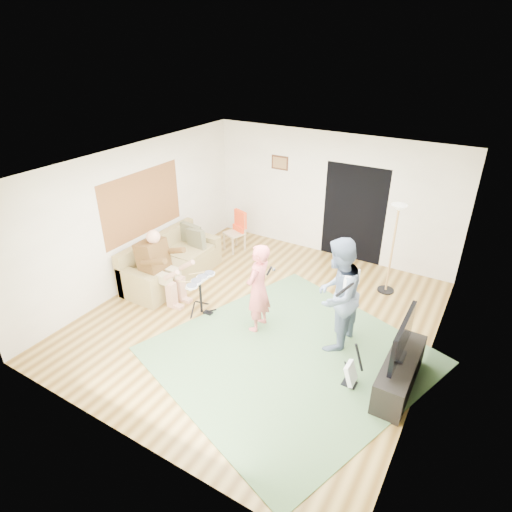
{
  "coord_description": "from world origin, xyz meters",
  "views": [
    {
      "loc": [
        3.1,
        -5.33,
        4.44
      ],
      "look_at": [
        -0.26,
        0.3,
        1.03
      ],
      "focal_mm": 30.0,
      "sensor_mm": 36.0,
      "label": 1
    }
  ],
  "objects_px": {
    "sofa": "(169,265)",
    "guitarist": "(337,295)",
    "tv_cabinet": "(399,373)",
    "torchiere_lamp": "(395,234)",
    "drum_kit": "(201,297)",
    "guitar_spare": "(351,374)",
    "television": "(403,338)",
    "dining_chair": "(235,236)",
    "singer": "(258,288)"
  },
  "relations": [
    {
      "from": "sofa",
      "to": "guitarist",
      "type": "height_order",
      "value": "guitarist"
    },
    {
      "from": "tv_cabinet",
      "to": "torchiere_lamp",
      "type": "bearing_deg",
      "value": 109.15
    },
    {
      "from": "sofa",
      "to": "drum_kit",
      "type": "distance_m",
      "value": 1.45
    },
    {
      "from": "torchiere_lamp",
      "to": "tv_cabinet",
      "type": "distance_m",
      "value": 2.78
    },
    {
      "from": "guitarist",
      "to": "guitar_spare",
      "type": "height_order",
      "value": "guitarist"
    },
    {
      "from": "sofa",
      "to": "drum_kit",
      "type": "bearing_deg",
      "value": -26.63
    },
    {
      "from": "guitarist",
      "to": "guitar_spare",
      "type": "xyz_separation_m",
      "value": [
        0.57,
        -0.74,
        -0.71
      ]
    },
    {
      "from": "guitar_spare",
      "to": "drum_kit",
      "type": "bearing_deg",
      "value": 172.76
    },
    {
      "from": "tv_cabinet",
      "to": "television",
      "type": "bearing_deg",
      "value": -180.0
    },
    {
      "from": "drum_kit",
      "to": "guitarist",
      "type": "distance_m",
      "value": 2.46
    },
    {
      "from": "television",
      "to": "guitarist",
      "type": "bearing_deg",
      "value": 158.72
    },
    {
      "from": "dining_chair",
      "to": "tv_cabinet",
      "type": "bearing_deg",
      "value": -8.72
    },
    {
      "from": "guitar_spare",
      "to": "tv_cabinet",
      "type": "height_order",
      "value": "guitar_spare"
    },
    {
      "from": "torchiere_lamp",
      "to": "television",
      "type": "xyz_separation_m",
      "value": [
        0.81,
        -2.46,
        -0.37
      ]
    },
    {
      "from": "dining_chair",
      "to": "sofa",
      "type": "bearing_deg",
      "value": -83.35
    },
    {
      "from": "dining_chair",
      "to": "singer",
      "type": "bearing_deg",
      "value": -28.59
    },
    {
      "from": "guitar_spare",
      "to": "television",
      "type": "height_order",
      "value": "television"
    },
    {
      "from": "sofa",
      "to": "torchiere_lamp",
      "type": "relative_size",
      "value": 1.22
    },
    {
      "from": "singer",
      "to": "television",
      "type": "distance_m",
      "value": 2.35
    },
    {
      "from": "sofa",
      "to": "guitarist",
      "type": "relative_size",
      "value": 1.17
    },
    {
      "from": "guitarist",
      "to": "dining_chair",
      "type": "bearing_deg",
      "value": -121.09
    },
    {
      "from": "sofa",
      "to": "guitar_spare",
      "type": "xyz_separation_m",
      "value": [
        4.21,
        -1.02,
        -0.08
      ]
    },
    {
      "from": "guitarist",
      "to": "television",
      "type": "distance_m",
      "value": 1.18
    },
    {
      "from": "singer",
      "to": "dining_chair",
      "type": "relative_size",
      "value": 1.67
    },
    {
      "from": "guitar_spare",
      "to": "television",
      "type": "distance_m",
      "value": 0.89
    },
    {
      "from": "sofa",
      "to": "singer",
      "type": "bearing_deg",
      "value": -12.43
    },
    {
      "from": "guitarist",
      "to": "dining_chair",
      "type": "relative_size",
      "value": 1.99
    },
    {
      "from": "guitar_spare",
      "to": "torchiere_lamp",
      "type": "xyz_separation_m",
      "value": [
        -0.27,
        2.77,
        1.01
      ]
    },
    {
      "from": "guitar_spare",
      "to": "dining_chair",
      "type": "distance_m",
      "value": 4.68
    },
    {
      "from": "television",
      "to": "drum_kit",
      "type": "bearing_deg",
      "value": 179.0
    },
    {
      "from": "sofa",
      "to": "singer",
      "type": "height_order",
      "value": "singer"
    },
    {
      "from": "sofa",
      "to": "television",
      "type": "bearing_deg",
      "value": -8.51
    },
    {
      "from": "singer",
      "to": "sofa",
      "type": "bearing_deg",
      "value": -104.02
    },
    {
      "from": "drum_kit",
      "to": "television",
      "type": "height_order",
      "value": "television"
    },
    {
      "from": "guitar_spare",
      "to": "torchiere_lamp",
      "type": "height_order",
      "value": "torchiere_lamp"
    },
    {
      "from": "torchiere_lamp",
      "to": "television",
      "type": "distance_m",
      "value": 2.62
    },
    {
      "from": "tv_cabinet",
      "to": "television",
      "type": "xyz_separation_m",
      "value": [
        -0.05,
        -0.0,
        0.6
      ]
    },
    {
      "from": "torchiere_lamp",
      "to": "drum_kit",
      "type": "bearing_deg",
      "value": -137.76
    },
    {
      "from": "torchiere_lamp",
      "to": "sofa",
      "type": "bearing_deg",
      "value": -156.04
    },
    {
      "from": "television",
      "to": "torchiere_lamp",
      "type": "bearing_deg",
      "value": 108.11
    },
    {
      "from": "drum_kit",
      "to": "guitar_spare",
      "type": "xyz_separation_m",
      "value": [
        2.92,
        -0.37,
        -0.1
      ]
    },
    {
      "from": "sofa",
      "to": "television",
      "type": "xyz_separation_m",
      "value": [
        4.75,
        -0.71,
        0.56
      ]
    },
    {
      "from": "television",
      "to": "singer",
      "type": "bearing_deg",
      "value": 175.6
    },
    {
      "from": "guitarist",
      "to": "tv_cabinet",
      "type": "distance_m",
      "value": 1.4
    },
    {
      "from": "singer",
      "to": "torchiere_lamp",
      "type": "relative_size",
      "value": 0.87
    },
    {
      "from": "singer",
      "to": "television",
      "type": "height_order",
      "value": "singer"
    },
    {
      "from": "dining_chair",
      "to": "torchiere_lamp",
      "type": "bearing_deg",
      "value": 20.74
    },
    {
      "from": "sofa",
      "to": "dining_chair",
      "type": "height_order",
      "value": "dining_chair"
    },
    {
      "from": "torchiere_lamp",
      "to": "tv_cabinet",
      "type": "relative_size",
      "value": 1.27
    },
    {
      "from": "dining_chair",
      "to": "guitarist",
      "type": "bearing_deg",
      "value": -11.66
    }
  ]
}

